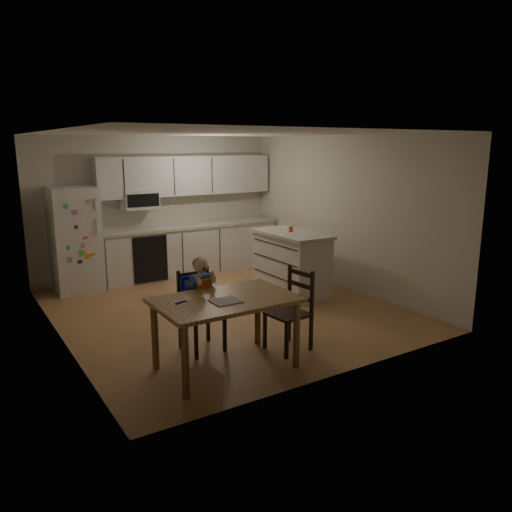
{
  "coord_description": "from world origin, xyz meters",
  "views": [
    {
      "loc": [
        -3.32,
        -6.11,
        2.34
      ],
      "look_at": [
        -0.17,
        -1.13,
        1.03
      ],
      "focal_mm": 35.0,
      "sensor_mm": 36.0,
      "label": 1
    }
  ],
  "objects": [
    {
      "name": "toddler_spoon",
      "position": [
        -1.39,
        -1.63,
        0.79
      ],
      "size": [
        0.12,
        0.06,
        0.02
      ],
      "primitive_type": "cylinder",
      "rotation": [
        0.0,
        1.57,
        0.35
      ],
      "color": "#1110B9",
      "rests_on": "dining_table"
    },
    {
      "name": "room",
      "position": [
        0.0,
        0.48,
        1.25
      ],
      "size": [
        4.52,
        5.01,
        2.51
      ],
      "color": "#9C703E",
      "rests_on": "ground"
    },
    {
      "name": "napkin",
      "position": [
        -0.98,
        -1.84,
        0.79
      ],
      "size": [
        0.29,
        0.25,
        0.01
      ],
      "primitive_type": "cube",
      "color": "#B5B5BB",
      "rests_on": "dining_table"
    },
    {
      "name": "chair_side",
      "position": [
        0.02,
        -1.67,
        0.54
      ],
      "size": [
        0.46,
        0.46,
        0.95
      ],
      "rotation": [
        0.0,
        0.0,
        -1.47
      ],
      "color": "black",
      "rests_on": "ground"
    },
    {
      "name": "refrigerator",
      "position": [
        -1.55,
        2.15,
        0.85
      ],
      "size": [
        0.72,
        0.7,
        1.7
      ],
      "primitive_type": "cube",
      "color": "silver",
      "rests_on": "ground"
    },
    {
      "name": "kitchen_island",
      "position": [
        1.32,
        0.15,
        0.5
      ],
      "size": [
        0.71,
        1.35,
        1.0
      ],
      "color": "silver",
      "rests_on": "ground"
    },
    {
      "name": "red_cup",
      "position": [
        1.33,
        0.19,
        1.04
      ],
      "size": [
        0.07,
        0.07,
        0.09
      ],
      "primitive_type": "cylinder",
      "color": "#D54C22",
      "rests_on": "kitchen_island"
    },
    {
      "name": "dining_table",
      "position": [
        -0.93,
        -1.73,
        0.68
      ],
      "size": [
        1.46,
        0.94,
        0.78
      ],
      "color": "brown",
      "rests_on": "ground"
    },
    {
      "name": "chair_booster",
      "position": [
        -0.93,
        -1.12,
        0.67
      ],
      "size": [
        0.44,
        0.44,
        1.11
      ],
      "rotation": [
        0.0,
        0.0,
        0.06
      ],
      "color": "black",
      "rests_on": "ground"
    },
    {
      "name": "kitchen_run",
      "position": [
        0.5,
        2.24,
        0.88
      ],
      "size": [
        3.37,
        0.62,
        2.15
      ],
      "color": "silver",
      "rests_on": "ground"
    }
  ]
}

